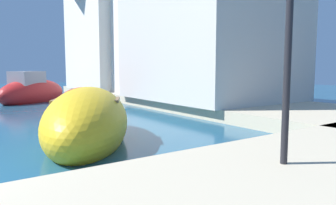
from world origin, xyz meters
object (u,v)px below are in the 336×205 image
(moored_boat_7, at_px, (87,122))
(waterfront_building_main, at_px, (209,22))
(waterfront_building_far, at_px, (121,34))
(moored_boat_3, at_px, (81,102))
(moored_boat_6, at_px, (32,92))
(quayside_lamp_post, at_px, (290,12))
(waterfront_building_annex, at_px, (127,34))
(quayside_tree, at_px, (161,51))

(moored_boat_7, xyz_separation_m, waterfront_building_main, (8.42, 4.21, 3.97))
(waterfront_building_main, bearing_deg, waterfront_building_far, 90.00)
(moored_boat_3, xyz_separation_m, waterfront_building_far, (6.05, 7.45, 4.38))
(moored_boat_6, height_order, moored_boat_7, moored_boat_6)
(moored_boat_3, distance_m, quayside_lamp_post, 13.01)
(waterfront_building_main, distance_m, waterfront_building_annex, 9.40)
(moored_boat_6, bearing_deg, moored_boat_7, -130.42)
(moored_boat_6, distance_m, moored_boat_7, 12.64)
(moored_boat_7, relative_size, waterfront_building_annex, 0.63)
(moored_boat_7, height_order, quayside_lamp_post, quayside_lamp_post)
(moored_boat_3, relative_size, quayside_lamp_post, 0.99)
(quayside_tree, bearing_deg, moored_boat_7, -132.33)
(waterfront_building_annex, height_order, quayside_lamp_post, waterfront_building_annex)
(quayside_tree, bearing_deg, moored_boat_3, -156.13)
(moored_boat_7, distance_m, quayside_lamp_post, 6.28)
(moored_boat_6, height_order, waterfront_building_main, waterfront_building_main)
(moored_boat_7, relative_size, waterfront_building_main, 0.70)
(moored_boat_3, relative_size, waterfront_building_main, 0.48)
(moored_boat_3, bearing_deg, quayside_lamp_post, 39.21)
(waterfront_building_far, height_order, quayside_tree, waterfront_building_far)
(waterfront_building_far, xyz_separation_m, quayside_lamp_post, (-7.03, -20.15, -1.73))
(quayside_lamp_post, bearing_deg, moored_boat_7, 103.99)
(moored_boat_3, xyz_separation_m, moored_boat_6, (-1.19, 5.48, 0.19))
(waterfront_building_annex, bearing_deg, waterfront_building_far, 90.00)
(moored_boat_7, bearing_deg, moored_boat_6, -157.20)
(quayside_lamp_post, bearing_deg, waterfront_building_annex, 69.90)
(moored_boat_7, bearing_deg, quayside_tree, 165.84)
(waterfront_building_far, bearing_deg, waterfront_building_main, -90.00)
(moored_boat_6, xyz_separation_m, waterfront_building_main, (7.24, -8.37, 3.94))
(moored_boat_7, relative_size, quayside_tree, 1.42)
(moored_boat_3, height_order, waterfront_building_annex, waterfront_building_annex)
(moored_boat_6, relative_size, quayside_lamp_post, 1.28)
(moored_boat_6, distance_m, waterfront_building_main, 11.75)
(quayside_lamp_post, distance_m, quayside_tree, 17.59)
(waterfront_building_main, relative_size, quayside_tree, 2.02)
(moored_boat_3, distance_m, quayside_tree, 8.06)
(moored_boat_6, distance_m, quayside_lamp_post, 18.34)
(waterfront_building_far, bearing_deg, waterfront_building_annex, -90.00)
(waterfront_building_annex, bearing_deg, moored_boat_3, -132.91)
(waterfront_building_main, distance_m, waterfront_building_far, 10.35)
(waterfront_building_main, distance_m, quayside_lamp_post, 12.15)
(waterfront_building_far, distance_m, quayside_tree, 4.72)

